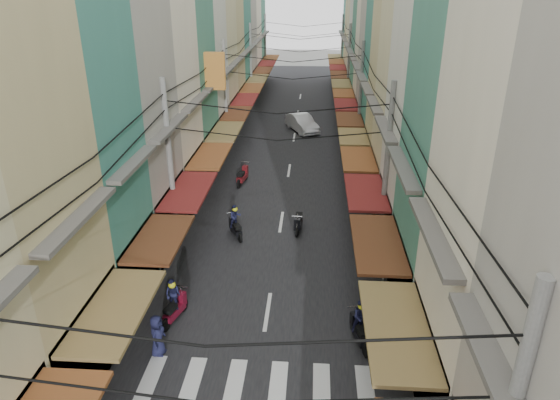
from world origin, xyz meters
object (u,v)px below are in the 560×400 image
at_px(bicycle, 413,271).
at_px(traffic_sign, 386,239).
at_px(white_car, 302,131).
at_px(market_umbrella, 477,363).

distance_m(bicycle, traffic_sign, 2.72).
xyz_separation_m(white_car, traffic_sign, (4.19, -23.37, 2.07)).
relative_size(bicycle, traffic_sign, 0.61).
xyz_separation_m(market_umbrella, traffic_sign, (-1.71, 7.09, 0.16)).
height_order(white_car, bicycle, white_car).
xyz_separation_m(bicycle, traffic_sign, (-1.49, -0.97, 2.07)).
height_order(bicycle, market_umbrella, market_umbrella).
height_order(white_car, market_umbrella, market_umbrella).
bearing_deg(traffic_sign, white_car, 100.16).
bearing_deg(white_car, market_umbrella, -103.33).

